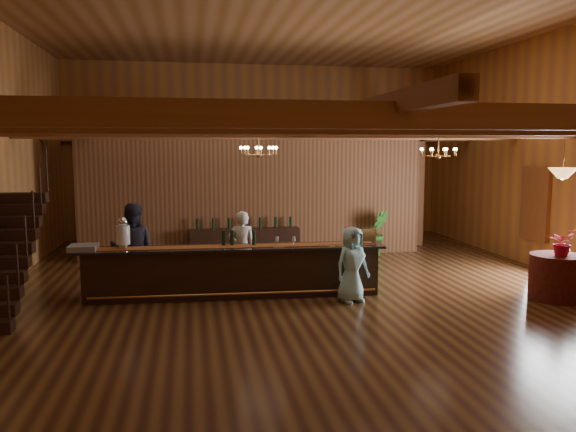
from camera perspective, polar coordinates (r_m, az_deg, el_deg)
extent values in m
plane|color=brown|center=(11.68, 1.12, -7.28)|extent=(14.00, 14.00, 0.00)
plane|color=#A36E44|center=(11.63, 1.19, 20.02)|extent=(14.00, 14.00, 0.00)
cube|color=#B57930|center=(18.24, -3.08, 6.56)|extent=(12.00, 0.10, 5.50)
cube|color=#B57930|center=(4.65, 17.92, 5.14)|extent=(12.00, 0.10, 5.50)
cube|color=#B57930|center=(13.79, 26.57, 5.72)|extent=(0.10, 14.00, 5.50)
cube|color=brown|center=(6.03, 11.35, 9.96)|extent=(11.90, 0.20, 0.28)
cube|color=brown|center=(8.41, 5.12, 9.17)|extent=(11.90, 0.20, 0.28)
cube|color=brown|center=(10.84, 1.67, 8.69)|extent=(11.90, 0.20, 0.28)
cube|color=brown|center=(13.30, -0.51, 8.37)|extent=(11.90, 0.20, 0.28)
cube|color=brown|center=(15.77, -2.00, 8.14)|extent=(11.90, 0.20, 0.28)
cube|color=brown|center=(18.05, -3.01, 7.98)|extent=(11.90, 0.20, 0.28)
cube|color=brown|center=(11.37, -21.99, 8.82)|extent=(0.18, 13.90, 0.22)
cube|color=brown|center=(11.33, 1.16, 9.32)|extent=(0.18, 13.90, 0.22)
cube|color=brown|center=(12.97, 21.31, 8.55)|extent=(0.18, 13.90, 0.22)
cube|color=brown|center=(15.84, -18.33, 1.99)|extent=(0.20, 0.20, 3.20)
cube|color=brown|center=(17.02, 13.22, 2.48)|extent=(0.20, 0.20, 3.20)
cube|color=brown|center=(14.77, -3.36, 1.81)|extent=(9.00, 0.18, 3.10)
cube|color=white|center=(14.64, 23.84, 1.18)|extent=(0.12, 1.05, 1.75)
cube|color=black|center=(11.16, -26.89, -2.94)|extent=(1.00, 0.28, 0.20)
cube|color=black|center=(11.39, -26.54, -1.71)|extent=(1.00, 0.28, 0.20)
cube|color=black|center=(11.63, -26.20, -0.53)|extent=(1.00, 0.28, 0.20)
cube|color=black|center=(11.88, -25.88, 0.60)|extent=(1.00, 0.28, 0.20)
cube|color=black|center=(12.13, -25.57, 1.68)|extent=(1.00, 0.28, 0.20)
cube|color=black|center=(17.07, 0.90, -0.87)|extent=(1.20, 0.60, 1.10)
cube|color=olive|center=(16.78, -9.21, -1.26)|extent=(1.00, 0.60, 1.00)
cube|color=black|center=(10.97, -5.54, -5.74)|extent=(5.61, 0.87, 0.93)
cube|color=black|center=(10.88, -5.57, -3.23)|extent=(5.90, 1.00, 0.05)
cube|color=maroon|center=(10.87, -5.57, -3.08)|extent=(5.51, 0.63, 0.01)
cylinder|color=#BC8144|center=(10.69, -5.37, -7.88)|extent=(5.40, 0.30, 0.05)
cylinder|color=silver|center=(11.05, -16.38, -2.98)|extent=(0.18, 0.18, 0.08)
cylinder|color=silver|center=(11.02, -16.42, -1.86)|extent=(0.26, 0.26, 0.36)
sphere|color=silver|center=(10.98, -16.46, -0.57)|extent=(0.18, 0.18, 0.18)
cube|color=gray|center=(11.10, -20.10, -3.03)|extent=(0.50, 0.50, 0.10)
cube|color=olive|center=(11.14, 7.38, -2.11)|extent=(0.06, 0.06, 0.30)
cube|color=olive|center=(11.23, 8.75, -2.06)|extent=(0.06, 0.06, 0.30)
cylinder|color=olive|center=(11.18, 8.07, -1.93)|extent=(0.24, 0.24, 0.24)
cylinder|color=black|center=(10.95, -6.56, -2.25)|extent=(0.07, 0.07, 0.30)
cylinder|color=black|center=(10.96, -5.70, -2.24)|extent=(0.07, 0.07, 0.30)
cylinder|color=black|center=(10.98, -3.49, -2.20)|extent=(0.07, 0.07, 0.30)
cube|color=black|center=(14.64, -4.39, -2.81)|extent=(2.83, 0.54, 0.79)
cylinder|color=#3B0905|center=(11.87, 25.62, -5.61)|extent=(0.99, 0.99, 0.86)
cylinder|color=#BC8144|center=(12.12, -3.00, 7.36)|extent=(0.02, 0.02, 0.48)
sphere|color=#BC8144|center=(12.12, -3.00, 6.23)|extent=(0.12, 0.12, 0.12)
torus|color=#BC8144|center=(12.12, -3.00, 6.70)|extent=(0.80, 0.80, 0.04)
cylinder|color=#BC8144|center=(12.70, 15.05, 7.04)|extent=(0.02, 0.02, 0.51)
sphere|color=#BC8144|center=(12.70, 15.01, 5.89)|extent=(0.12, 0.12, 0.12)
torus|color=#BC8144|center=(12.70, 15.03, 6.34)|extent=(0.80, 0.80, 0.04)
cylinder|color=#BC8144|center=(11.61, 26.23, 5.89)|extent=(0.02, 0.02, 0.80)
cone|color=#E39E4D|center=(11.62, 26.13, 3.92)|extent=(0.52, 0.52, 0.20)
imported|color=white|center=(11.75, -4.71, -3.30)|extent=(0.60, 0.43, 1.57)
imported|color=#262430|center=(11.55, -15.53, -3.16)|extent=(0.88, 0.68, 1.79)
imported|color=#9BE4EF|center=(10.55, 6.53, -4.91)|extent=(0.81, 0.66, 1.42)
imported|color=#27661E|center=(15.20, 8.94, -1.66)|extent=(0.72, 0.60, 1.24)
imported|color=#B40C2D|center=(11.62, 26.07, -2.42)|extent=(0.59, 0.56, 0.52)
imported|color=#BC8144|center=(11.83, 26.27, -2.75)|extent=(0.19, 0.19, 0.33)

